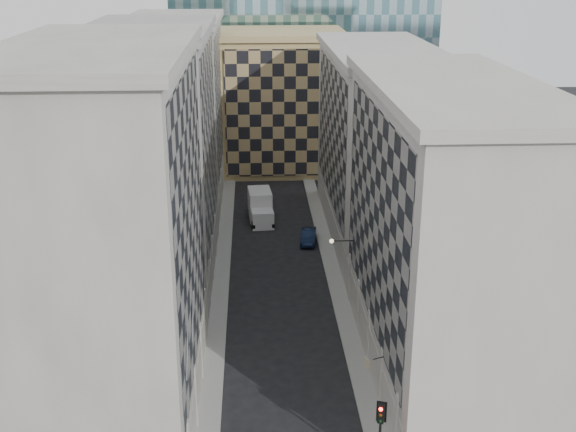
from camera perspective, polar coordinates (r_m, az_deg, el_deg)
name	(u,v)px	position (r m, az deg, el deg)	size (l,w,h in m)	color
sidewalk_west	(221,280)	(66.95, -5.30, -5.08)	(1.50, 100.00, 0.15)	gray
sidewalk_east	(335,278)	(67.29, 3.70, -4.90)	(1.50, 100.00, 0.15)	gray
bldg_left_a	(112,240)	(45.61, -13.73, -1.84)	(10.80, 22.80, 23.70)	gray
bldg_left_b	(156,154)	(66.43, -10.39, 4.81)	(10.80, 22.80, 22.70)	gray
bldg_left_c	(179,110)	(87.83, -8.64, 8.25)	(10.80, 22.80, 21.70)	gray
bldg_right_a	(443,232)	(50.75, 12.19, -1.28)	(10.80, 26.80, 20.70)	#AAA49B
bldg_right_b	(378,143)	(76.07, 7.10, 5.75)	(10.80, 28.80, 19.70)	#AAA49B
tan_block	(282,100)	(100.40, -0.49, 9.12)	(16.80, 14.80, 18.80)	tan
flagpoles_left	(190,333)	(42.05, -7.74, -9.14)	(0.10, 6.33, 2.33)	gray
bracket_lamp	(334,241)	(59.30, 3.64, -1.98)	(1.98, 0.36, 0.36)	black
traffic_light	(380,423)	(42.55, 7.32, -15.94)	(0.57, 0.57, 4.65)	black
box_truck	(261,208)	(81.18, -2.18, 0.62)	(2.95, 6.26, 3.34)	silver
dark_car	(308,236)	(75.14, 1.62, -1.61)	(1.48, 4.26, 1.40)	#0D1832
shop_sign	(368,363)	(47.13, 6.36, -11.47)	(1.21, 0.63, 0.73)	black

